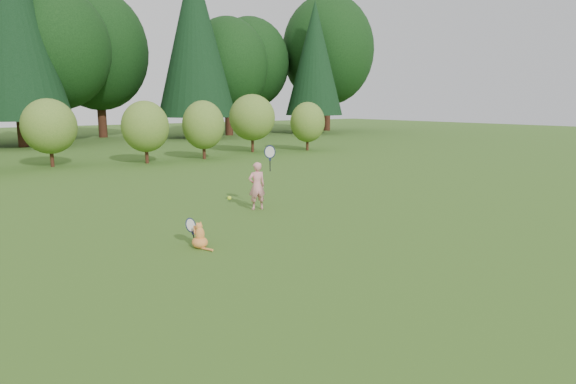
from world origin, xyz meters
TOP-DOWN VIEW (x-y plane):
  - ground at (0.00, 0.00)m, footprint 100.00×100.00m
  - shrub_row at (0.00, 13.00)m, footprint 28.00×3.00m
  - woodland_backdrop at (0.00, 23.00)m, footprint 48.00×10.00m
  - child at (0.58, 2.49)m, footprint 0.63×0.40m
  - cat at (-1.86, 0.56)m, footprint 0.35×0.64m
  - tennis_ball at (-1.37, 0.36)m, footprint 0.07×0.07m

SIDE VIEW (x-z plane):
  - ground at x=0.00m, z-range 0.00..0.00m
  - cat at x=-1.86m, z-range -0.07..0.54m
  - child at x=0.58m, z-range -0.25..1.40m
  - tennis_ball at x=-1.37m, z-range 0.80..0.87m
  - shrub_row at x=0.00m, z-range 0.00..2.80m
  - woodland_backdrop at x=0.00m, z-range 0.00..15.00m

